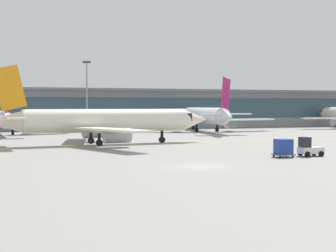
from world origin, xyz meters
TOP-DOWN VIEW (x-y plane):
  - ground_plane at (0.00, 0.00)m, footprint 400.00×400.00m
  - taxiway_centreline_stripe at (-2.73, 26.50)m, footprint 109.60×10.12m
  - terminal_concourse at (0.00, 79.40)m, footprint 218.27×11.00m
  - gate_airplane_1 at (-17.28, 58.49)m, footprint 27.66×29.82m
  - gate_airplane_2 at (24.18, 57.76)m, footprint 31.12×33.61m
  - taxiing_regional_jet at (-3.15, 28.47)m, footprint 33.06×30.62m
  - baggage_tug at (14.54, 4.75)m, footprint 2.63×1.68m
  - cargo_dolly_lead at (11.41, 4.83)m, footprint 2.14×1.65m
  - apron_light_mast_1 at (0.92, 69.97)m, footprint 1.80×0.36m

SIDE VIEW (x-z plane):
  - ground_plane at x=0.00m, z-range 0.00..0.00m
  - taxiway_centreline_stripe at x=-2.73m, z-range 0.00..0.01m
  - baggage_tug at x=14.54m, z-range -0.16..1.94m
  - cargo_dolly_lead at x=11.41m, z-range 0.08..2.02m
  - gate_airplane_1 at x=-17.28m, z-range -1.98..7.90m
  - taxiing_regional_jet at x=-3.15m, z-range -2.19..8.75m
  - gate_airplane_2 at x=24.18m, z-range -2.23..8.90m
  - terminal_concourse at x=0.00m, z-range 0.12..9.72m
  - apron_light_mast_1 at x=0.92m, z-range 0.69..16.15m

